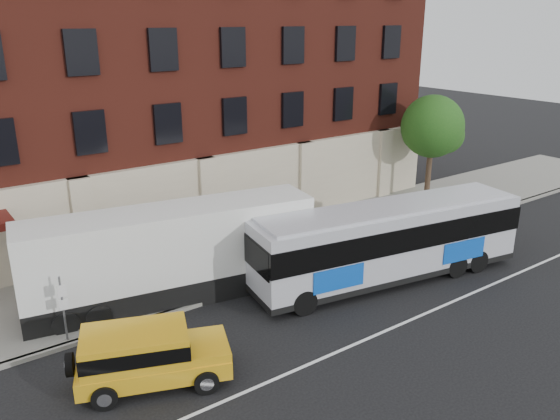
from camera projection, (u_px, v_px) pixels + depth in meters
ground at (379, 345)px, 18.95m from camera, size 120.00×120.00×0.00m
sidewalk at (239, 256)px, 25.84m from camera, size 60.00×6.00×0.15m
kerb at (276, 279)px, 23.53m from camera, size 60.00×0.25×0.15m
lane_line at (369, 338)px, 19.33m from camera, size 60.00×0.12×0.01m
building at (155, 75)px, 29.49m from camera, size 30.00×12.10×15.00m
sign_pole at (63, 306)px, 18.50m from camera, size 0.30×0.20×2.50m
street_tree at (433, 129)px, 32.29m from camera, size 3.60×3.60×6.20m
city_bus at (389, 239)px, 23.16m from camera, size 12.20×4.53×3.27m
yellow_suv at (146, 354)px, 16.63m from camera, size 4.82×3.33×1.80m
shipping_container at (173, 255)px, 21.54m from camera, size 11.30×4.13×3.69m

